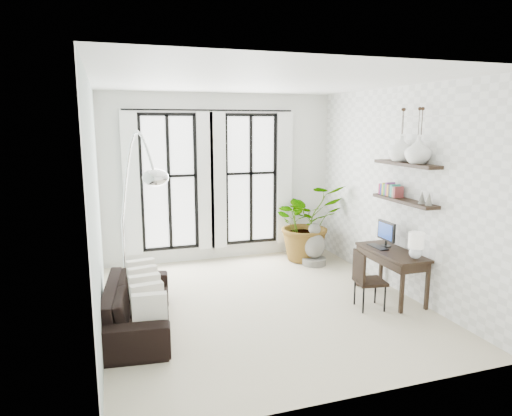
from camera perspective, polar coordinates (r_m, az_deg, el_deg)
name	(u,v)px	position (r m, az deg, el deg)	size (l,w,h in m)	color
floor	(262,304)	(6.92, 0.80, -11.90)	(5.00, 5.00, 0.00)	beige
ceiling	(263,81)	(6.42, 0.88, 15.55)	(5.00, 5.00, 0.00)	white
wall_left	(95,206)	(6.14, -19.45, 0.18)	(5.00, 5.00, 0.00)	#A7BAB2
wall_right	(398,191)	(7.51, 17.31, 2.10)	(5.00, 5.00, 0.00)	white
wall_back	(221,178)	(8.86, -4.44, 3.76)	(4.50, 4.50, 0.00)	white
windows	(211,181)	(8.75, -5.60, 3.40)	(3.26, 0.13, 2.65)	white
wall_shelves	(403,185)	(7.15, 17.94, 2.70)	(0.25, 1.30, 0.60)	black
sofa	(138,305)	(6.29, -14.57, -11.65)	(2.06, 0.81, 0.60)	black
throw_pillows	(145,290)	(6.22, -13.72, -9.88)	(0.40, 1.52, 0.40)	silver
plant	(307,222)	(8.92, 6.35, -1.74)	(1.36, 1.18, 1.51)	#2D7228
desk	(394,254)	(7.19, 16.84, -5.58)	(0.53, 1.25, 1.13)	black
desk_chair	(365,276)	(6.77, 13.50, -8.32)	(0.46, 0.46, 0.85)	black
arc_lamp	(136,172)	(6.60, -14.76, 4.33)	(0.76, 1.72, 2.54)	silver
buddha	(314,247)	(8.69, 7.29, -4.90)	(0.45, 0.45, 0.81)	slate
vase_a	(418,150)	(6.87, 19.61, 6.82)	(0.37, 0.37, 0.38)	white
vase_b	(401,149)	(7.19, 17.66, 7.07)	(0.37, 0.37, 0.38)	white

